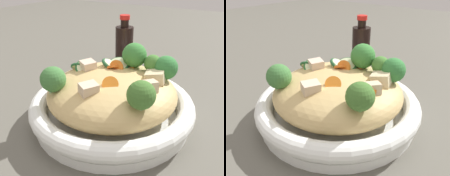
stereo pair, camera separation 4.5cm
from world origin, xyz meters
TOP-DOWN VIEW (x-y plane):
  - ground_plane at (0.00, 0.00)m, footprint 3.00×3.00m
  - serving_bowl at (0.00, 0.00)m, footprint 0.32×0.32m
  - noodle_heap at (0.00, -0.00)m, footprint 0.25×0.25m
  - broccoli_florets at (-0.03, -0.01)m, footprint 0.21×0.20m
  - carrot_coins at (-0.02, -0.01)m, footprint 0.12×0.13m
  - zucchini_slices at (0.04, -0.02)m, footprint 0.12×0.09m
  - chicken_chunks at (-0.02, 0.00)m, footprint 0.17×0.14m
  - soy_sauce_bottle at (0.12, -0.26)m, footprint 0.05×0.05m

SIDE VIEW (x-z plane):
  - ground_plane at x=0.00m, z-range 0.00..0.00m
  - serving_bowl at x=0.00m, z-range 0.00..0.05m
  - noodle_heap at x=0.00m, z-range 0.02..0.10m
  - soy_sauce_bottle at x=0.12m, z-range -0.01..0.14m
  - chicken_chunks at x=-0.02m, z-range 0.08..0.11m
  - zucchini_slices at x=0.04m, z-range 0.08..0.12m
  - carrot_coins at x=-0.02m, z-range 0.08..0.11m
  - broccoli_florets at x=-0.03m, z-range 0.07..0.14m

